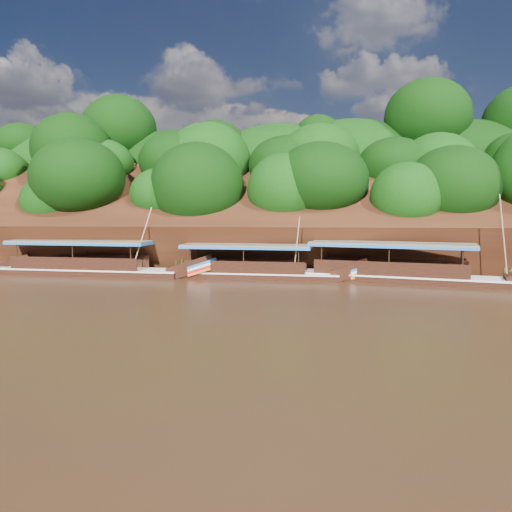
{
  "coord_description": "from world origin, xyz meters",
  "views": [
    {
      "loc": [
        3.97,
        -29.07,
        5.25
      ],
      "look_at": [
        0.58,
        7.0,
        1.67
      ],
      "focal_mm": 35.0,
      "sensor_mm": 36.0,
      "label": 1
    }
  ],
  "objects": [
    {
      "name": "ground",
      "position": [
        0.0,
        0.0,
        0.0
      ],
      "size": [
        160.0,
        160.0,
        0.0
      ],
      "primitive_type": "plane",
      "color": "black",
      "rests_on": "ground"
    },
    {
      "name": "riverbank",
      "position": [
        -0.01,
        22.73,
        1.89
      ],
      "size": [
        120.0,
        30.06,
        19.4
      ],
      "color": "black",
      "rests_on": "ground"
    },
    {
      "name": "boat_0",
      "position": [
        11.82,
        6.04,
        0.62
      ],
      "size": [
        16.99,
        6.35,
        6.55
      ],
      "rotation": [
        0.0,
        0.0,
        -0.25
      ],
      "color": "black",
      "rests_on": "ground"
    },
    {
      "name": "boat_1",
      "position": [
        1.3,
        7.15,
        0.56
      ],
      "size": [
        14.47,
        3.22,
        5.04
      ],
      "rotation": [
        0.0,
        0.0,
        -0.07
      ],
      "color": "black",
      "rests_on": "ground"
    },
    {
      "name": "boat_2",
      "position": [
        -11.46,
        7.76,
        0.6
      ],
      "size": [
        17.02,
        3.68,
        5.71
      ],
      "rotation": [
        0.0,
        0.0,
        -0.08
      ],
      "color": "black",
      "rests_on": "ground"
    },
    {
      "name": "reeds",
      "position": [
        -3.03,
        9.6,
        0.86
      ],
      "size": [
        48.35,
        2.46,
        1.92
      ],
      "color": "#296A1A",
      "rests_on": "ground"
    }
  ]
}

